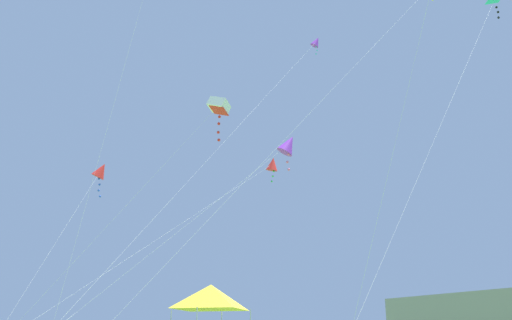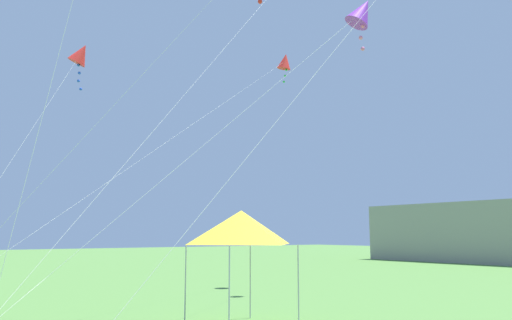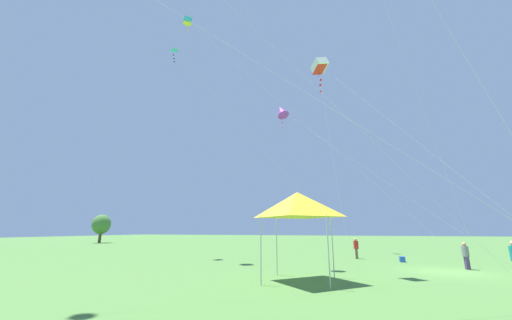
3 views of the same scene
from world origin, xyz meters
name	(u,v)px [view 3 (image 3 of 3)]	position (x,y,z in m)	size (l,w,h in m)	color
ground_plane	(449,272)	(0.00, 0.00, 0.00)	(220.00, 220.00, 0.00)	#4C7A38
tree_far_right	(101,224)	(23.63, 50.42, 3.37)	(3.46, 3.11, 5.22)	brown
festival_tent	(298,205)	(-5.72, 7.73, 3.62)	(3.33, 3.33, 4.25)	#B7B7BC
cooler_box	(402,259)	(5.06, 1.69, 0.20)	(0.64, 0.35, 0.41)	blue
person_grey_shirt	(466,255)	(1.59, -1.45, 0.88)	(0.38, 0.38, 1.62)	#473860
person_red_shirt	(356,247)	(6.69, 4.94, 0.92)	(0.40, 0.40, 1.70)	brown
kite_cyan_delta_1	(176,52)	(3.22, 22.11, 21.34)	(4.66, 18.08, 21.85)	silver
kite_cyan_box_2	(188,22)	(0.90, 19.26, 22.63)	(1.64, 21.73, 23.10)	silver
kite_black_delta_4	(319,72)	(14.18, 7.76, 22.44)	(8.03, 2.81, 22.94)	silver
kite_purple_diamond_6	(282,111)	(-1.04, 9.48, 10.88)	(1.32, 13.27, 11.54)	silver
kite_white_box_8	(320,66)	(-2.85, 6.42, 12.91)	(4.88, 10.05, 13.46)	silver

